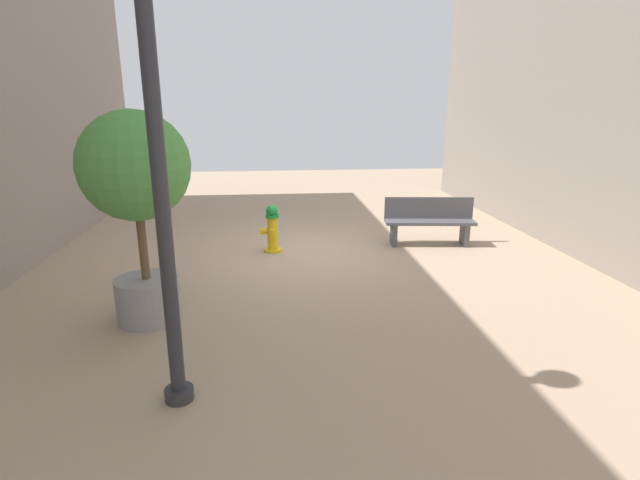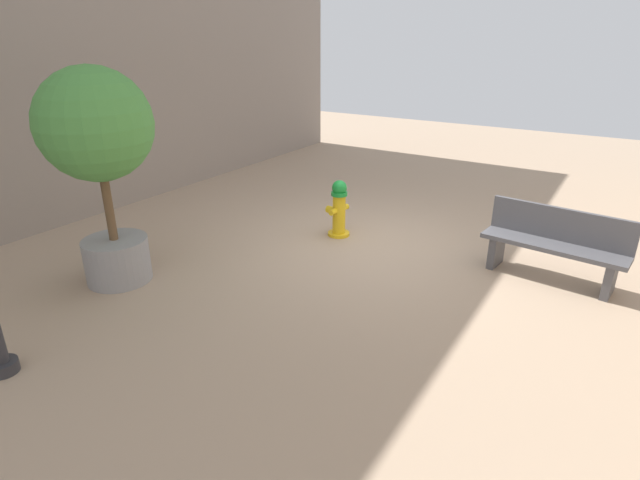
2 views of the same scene
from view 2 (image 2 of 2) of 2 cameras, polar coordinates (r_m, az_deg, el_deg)
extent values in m
plane|color=tan|center=(7.88, 5.97, -0.73)|extent=(23.40, 23.40, 0.00)
cylinder|color=gold|center=(8.27, 2.11, 0.72)|extent=(0.35, 0.35, 0.05)
cylinder|color=gold|center=(8.15, 2.14, 2.93)|extent=(0.21, 0.21, 0.62)
cylinder|color=#198C33|center=(8.04, 2.18, 5.23)|extent=(0.26, 0.26, 0.06)
sphere|color=#198C33|center=(8.01, 2.19, 5.88)|extent=(0.24, 0.24, 0.24)
cylinder|color=gold|center=(8.01, 1.50, 3.16)|extent=(0.11, 0.14, 0.09)
cylinder|color=gold|center=(8.24, 2.78, 3.68)|extent=(0.11, 0.14, 0.09)
cylinder|color=gold|center=(8.23, 1.24, 3.40)|extent=(0.15, 0.14, 0.12)
cube|color=#4C4C51|center=(7.27, 29.73, -3.84)|extent=(0.14, 0.40, 0.45)
cube|color=#4C4C51|center=(7.55, 19.15, -1.11)|extent=(0.14, 0.40, 0.45)
cube|color=#4C4C51|center=(7.28, 24.65, -0.63)|extent=(1.83, 0.64, 0.06)
cube|color=#4C4C51|center=(7.37, 25.35, 1.61)|extent=(1.79, 0.27, 0.44)
cylinder|color=gray|center=(7.20, -21.74, -2.05)|extent=(0.83, 0.83, 0.58)
cylinder|color=brown|center=(6.92, -22.70, 4.15)|extent=(0.11, 0.11, 1.06)
sphere|color=#4C9342|center=(6.72, -23.91, 11.77)|extent=(1.36, 1.36, 1.36)
cylinder|color=#2D2D33|center=(5.94, -31.95, -11.95)|extent=(0.28, 0.28, 0.12)
camera|label=1|loc=(4.54, -88.84, -3.25)|focal=27.16mm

